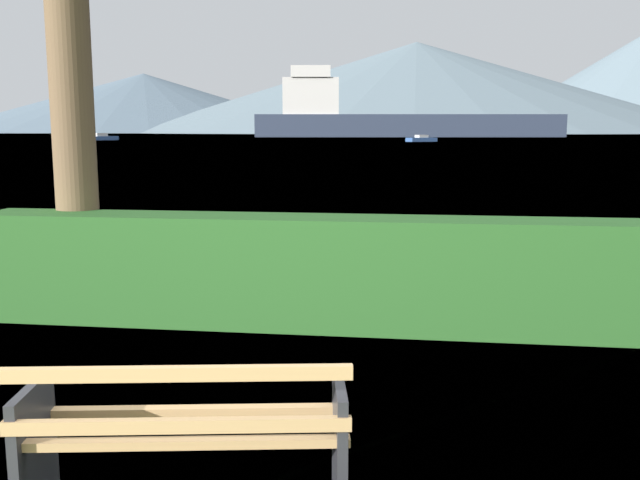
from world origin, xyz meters
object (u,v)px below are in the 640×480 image
at_px(fishing_boat_near, 421,139).
at_px(sailboat_mid, 99,138).
at_px(cargo_ship_large, 384,118).
at_px(park_bench, 186,436).

xyz_separation_m(fishing_boat_near, sailboat_mid, (-61.62, 9.21, 0.07)).
distance_m(cargo_ship_large, sailboat_mid, 89.08).
bearing_deg(cargo_ship_large, park_bench, -87.70).
xyz_separation_m(park_bench, cargo_ship_large, (-7.98, 198.36, 5.03)).
xyz_separation_m(park_bench, fishing_boat_near, (1.97, 116.77, 0.00)).
bearing_deg(cargo_ship_large, fishing_boat_near, -83.05).
bearing_deg(sailboat_mid, fishing_boat_near, -8.50).
relative_size(fishing_boat_near, sailboat_mid, 0.64).
xyz_separation_m(cargo_ship_large, sailboat_mid, (-51.67, -72.39, -4.95)).
distance_m(park_bench, fishing_boat_near, 116.78).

